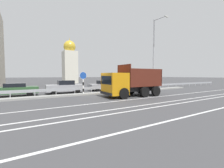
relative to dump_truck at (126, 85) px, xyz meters
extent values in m
plane|color=#424244|center=(-1.85, 1.14, -1.25)|extent=(320.00, 320.00, 0.00)
cube|color=silver|center=(0.83, -1.84, -1.25)|extent=(59.40, 0.16, 0.01)
cube|color=silver|center=(0.83, -4.33, -1.25)|extent=(59.40, 0.16, 0.01)
cube|color=silver|center=(0.83, -5.26, -1.25)|extent=(59.40, 0.16, 0.01)
cube|color=silver|center=(0.83, -7.81, -1.25)|extent=(59.40, 0.16, 0.01)
cube|color=gray|center=(-1.85, 3.53, -1.16)|extent=(32.67, 1.10, 0.18)
cube|color=#9EA0A5|center=(-1.85, 4.75, -0.63)|extent=(59.40, 0.04, 0.32)
cylinder|color=#ADADB2|center=(-10.25, 4.75, -0.94)|extent=(0.09, 0.09, 0.62)
cylinder|color=#ADADB2|center=(-8.15, 4.75, -0.94)|extent=(0.09, 0.09, 0.62)
cylinder|color=#ADADB2|center=(-6.05, 4.75, -0.94)|extent=(0.09, 0.09, 0.62)
cylinder|color=#ADADB2|center=(-3.95, 4.75, -0.94)|extent=(0.09, 0.09, 0.62)
cylinder|color=#ADADB2|center=(-1.85, 4.75, -0.94)|extent=(0.09, 0.09, 0.62)
cylinder|color=#ADADB2|center=(0.25, 4.75, -0.94)|extent=(0.09, 0.09, 0.62)
cylinder|color=#ADADB2|center=(2.35, 4.75, -0.94)|extent=(0.09, 0.09, 0.62)
cylinder|color=#ADADB2|center=(4.45, 4.75, -0.94)|extent=(0.09, 0.09, 0.62)
cylinder|color=#ADADB2|center=(6.55, 4.75, -0.94)|extent=(0.09, 0.09, 0.62)
cylinder|color=#ADADB2|center=(8.65, 4.75, -0.94)|extent=(0.09, 0.09, 0.62)
cylinder|color=#ADADB2|center=(10.75, 4.75, -0.94)|extent=(0.09, 0.09, 0.62)
cylinder|color=#ADADB2|center=(12.85, 4.75, -0.94)|extent=(0.09, 0.09, 0.62)
cylinder|color=#ADADB2|center=(14.95, 4.75, -0.94)|extent=(0.09, 0.09, 0.62)
cylinder|color=#ADADB2|center=(17.05, 4.75, -0.94)|extent=(0.09, 0.09, 0.62)
cylinder|color=#ADADB2|center=(19.15, 4.75, -0.94)|extent=(0.09, 0.09, 0.62)
cylinder|color=#ADADB2|center=(21.25, 4.75, -0.94)|extent=(0.09, 0.09, 0.62)
cylinder|color=#ADADB2|center=(23.35, 4.75, -0.94)|extent=(0.09, 0.09, 0.62)
cylinder|color=#ADADB2|center=(25.45, 4.75, -0.94)|extent=(0.09, 0.09, 0.62)
cylinder|color=#ADADB2|center=(27.55, 4.75, -0.94)|extent=(0.09, 0.09, 0.62)
cube|color=orange|center=(-1.37, 0.07, 0.13)|extent=(2.01, 2.59, 2.14)
cube|color=black|center=(-2.33, 0.12, 0.50)|extent=(0.14, 2.14, 0.81)
cube|color=black|center=(-2.36, 0.12, -0.79)|extent=(0.22, 2.45, 0.24)
cube|color=black|center=(1.77, -0.09, -0.47)|extent=(4.47, 1.59, 0.53)
cube|color=#511E14|center=(1.77, -0.09, -0.14)|extent=(4.34, 2.61, 0.12)
cube|color=#511E14|center=(1.71, -1.24, 0.77)|extent=(4.23, 0.31, 1.71)
cube|color=#511E14|center=(1.83, 1.06, 0.77)|extent=(4.23, 0.31, 1.71)
cube|color=#511E14|center=(-0.29, 0.01, 0.99)|extent=(0.22, 2.40, 2.14)
cube|color=#511E14|center=(3.83, -0.19, 0.77)|extent=(0.22, 2.40, 1.71)
cylinder|color=black|center=(-1.15, -1.17, -0.73)|extent=(1.05, 0.37, 1.04)
cylinder|color=black|center=(-1.03, 1.28, -0.73)|extent=(1.05, 0.37, 1.04)
cylinder|color=black|center=(1.38, -1.29, -0.73)|extent=(1.05, 0.37, 1.04)
cylinder|color=black|center=(1.50, 1.15, -0.73)|extent=(1.05, 0.37, 1.04)
cylinder|color=black|center=(2.91, -1.37, -0.73)|extent=(1.05, 0.37, 1.04)
cylinder|color=black|center=(3.04, 1.07, -0.73)|extent=(1.05, 0.37, 1.04)
cylinder|color=white|center=(-3.36, 3.53, -1.07)|extent=(0.16, 0.16, 0.36)
cylinder|color=black|center=(-3.36, 3.53, -0.71)|extent=(0.16, 0.16, 0.36)
cylinder|color=white|center=(-3.36, 3.53, -0.35)|extent=(0.16, 0.16, 0.36)
cylinder|color=black|center=(-3.36, 3.53, 0.01)|extent=(0.16, 0.16, 0.36)
cylinder|color=white|center=(-3.36, 3.53, 0.37)|extent=(0.16, 0.16, 0.36)
cylinder|color=#1E4CB2|center=(-3.36, 3.53, 0.94)|extent=(0.78, 0.03, 0.78)
cylinder|color=white|center=(-3.36, 3.53, 0.94)|extent=(0.84, 0.02, 0.84)
cylinder|color=#ADADB2|center=(7.89, 3.70, 4.01)|extent=(0.18, 0.18, 10.53)
cylinder|color=#ADADB2|center=(7.94, 2.65, 9.13)|extent=(0.21, 2.10, 0.10)
cube|color=silver|center=(8.00, 1.60, 9.05)|extent=(0.71, 0.24, 0.12)
cube|color=#335B33|center=(-10.03, 6.19, -0.61)|extent=(4.65, 1.71, 0.70)
cube|color=black|center=(-9.89, 6.19, -0.06)|extent=(1.96, 1.49, 0.39)
cylinder|color=black|center=(-8.59, 5.40, -0.95)|extent=(0.60, 0.20, 0.60)
cylinder|color=black|center=(-8.60, 6.99, -0.95)|extent=(0.60, 0.20, 0.60)
cube|color=#A3A3A8|center=(-4.74, 6.21, -0.57)|extent=(4.45, 2.15, 0.77)
cube|color=black|center=(-4.61, 6.20, 0.08)|extent=(1.92, 1.76, 0.52)
cylinder|color=black|center=(-6.14, 5.41, -0.95)|extent=(0.61, 0.24, 0.60)
cylinder|color=black|center=(-6.02, 7.19, -0.95)|extent=(0.61, 0.24, 0.60)
cylinder|color=black|center=(-3.46, 5.24, -0.95)|extent=(0.61, 0.24, 0.60)
cylinder|color=black|center=(-3.34, 7.01, -0.95)|extent=(0.61, 0.24, 0.60)
cube|color=#A3A3A8|center=(0.93, 6.75, -0.62)|extent=(4.35, 1.79, 0.67)
cube|color=black|center=(1.06, 6.75, -0.03)|extent=(1.84, 1.54, 0.50)
cylinder|color=black|center=(-0.42, 5.97, -0.95)|extent=(0.60, 0.21, 0.60)
cylinder|color=black|center=(-0.39, 7.59, -0.95)|extent=(0.60, 0.21, 0.60)
cylinder|color=black|center=(2.26, 5.92, -0.95)|extent=(0.60, 0.21, 0.60)
cylinder|color=black|center=(2.29, 7.54, -0.95)|extent=(0.60, 0.21, 0.60)
cube|color=silver|center=(2.44, 29.30, 3.16)|extent=(3.60, 3.60, 8.84)
sphere|color=gold|center=(2.44, 29.30, 8.88)|extent=(3.24, 3.24, 3.24)
cone|color=gold|center=(2.44, 29.30, 10.78)|extent=(0.30, 0.30, 1.20)
camera|label=1|loc=(-9.34, -12.46, 0.96)|focal=24.00mm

